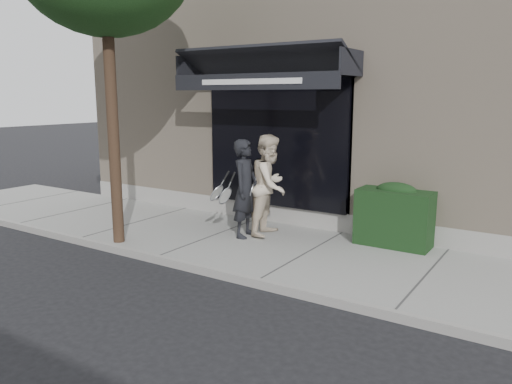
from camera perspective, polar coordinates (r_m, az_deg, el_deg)
The scene contains 7 objects.
ground at distance 8.67m, azimuth 5.84°, elevation -7.62°, with size 80.00×80.00×0.00m, color black.
sidewalk at distance 8.65m, azimuth 5.84°, elevation -7.24°, with size 20.00×3.00×0.12m, color gray.
curb at distance 7.38m, azimuth 0.25°, elevation -10.36°, with size 20.00×0.10×0.14m, color gray.
building_facade at distance 12.85m, azimuth 16.37°, elevation 10.43°, with size 14.30×8.04×5.64m.
hedge at distance 9.22m, azimuth 15.60°, elevation -2.60°, with size 1.30×0.70×1.14m.
pedestrian_front at distance 9.33m, azimuth -1.23°, elevation 0.38°, with size 0.75×0.89×1.85m.
pedestrian_back at distance 9.48m, azimuth 1.59°, elevation 0.79°, with size 0.84×1.02×1.92m.
Camera 1 is at (3.71, -7.34, 2.75)m, focal length 35.00 mm.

